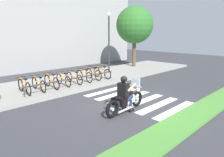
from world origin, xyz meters
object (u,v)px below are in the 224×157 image
at_px(bicycle_4, 74,78).
at_px(bicycle_6, 93,74).
at_px(bicycle_0, 24,86).
at_px(bicycle_7, 102,72).
at_px(bicycle_3, 63,80).
at_px(bicycle_5, 84,76).
at_px(bicycle_2, 52,81).
at_px(bike_rack, 75,79).
at_px(tree_near_rack, 135,25).
at_px(bicycle_1, 39,84).
at_px(rider, 125,91).
at_px(motorcycle, 126,100).
at_px(street_lamp, 109,38).

bearing_deg(bicycle_4, bicycle_6, -0.08).
height_order(bicycle_0, bicycle_7, bicycle_7).
height_order(bicycle_0, bicycle_3, bicycle_0).
distance_m(bicycle_0, bicycle_5, 3.62).
distance_m(bicycle_2, bike_rack, 1.22).
bearing_deg(bicycle_6, bicycle_5, 179.95).
xyz_separation_m(bicycle_7, tree_near_rack, (5.33, 1.65, 3.17)).
distance_m(bicycle_1, bicycle_2, 0.72).
height_order(bicycle_1, tree_near_rack, tree_near_rack).
bearing_deg(tree_near_rack, bicycle_0, -170.97).
bearing_deg(bike_rack, bicycle_4, 56.85).
distance_m(bicycle_5, bicycle_6, 0.72).
bearing_deg(bicycle_6, bicycle_2, 179.99).
distance_m(bicycle_3, bicycle_5, 1.45).
bearing_deg(bicycle_2, tree_near_rack, 10.46).
height_order(bicycle_1, bicycle_3, bicycle_1).
xyz_separation_m(bicycle_0, tree_near_rack, (10.40, 1.65, 3.17)).
height_order(bicycle_3, bicycle_4, bicycle_3).
height_order(bicycle_4, bicycle_5, bicycle_5).
height_order(rider, bicycle_4, rider).
xyz_separation_m(motorcycle, bicycle_5, (1.69, 4.79, 0.04)).
relative_size(bicycle_5, bike_rack, 0.29).
relative_size(bicycle_3, bicycle_6, 0.97).
bearing_deg(bicycle_7, motorcycle, -123.24).
relative_size(bicycle_1, bicycle_7, 0.96).
xyz_separation_m(bicycle_0, bicycle_4, (2.90, 0.00, -0.02)).
bearing_deg(motorcycle, bicycle_7, 56.76).
bearing_deg(bicycle_7, bicycle_2, -179.99).
bearing_deg(bicycle_1, tree_near_rack, 9.69).
xyz_separation_m(bike_rack, tree_near_rack, (7.87, 2.21, 3.10)).
xyz_separation_m(bicycle_3, bike_rack, (0.36, -0.55, 0.09)).
xyz_separation_m(rider, street_lamp, (5.09, 6.05, 1.86)).
bearing_deg(bicycle_5, street_lamp, 20.67).
bearing_deg(bike_rack, bicycle_0, 167.68).
xyz_separation_m(bicycle_2, street_lamp, (5.50, 1.25, 2.18)).
bearing_deg(bicycle_2, bicycle_5, 0.01).
distance_m(bicycle_0, bicycle_6, 4.35).
xyz_separation_m(motorcycle, bicycle_0, (-1.93, 4.79, 0.04)).
relative_size(bicycle_0, bike_rack, 0.29).
relative_size(bicycle_4, street_lamp, 0.38).
relative_size(bicycle_2, street_lamp, 0.38).
bearing_deg(bicycle_1, motorcycle, -75.86).
height_order(bicycle_2, tree_near_rack, tree_near_rack).
bearing_deg(bicycle_1, bicycle_2, -0.07).
xyz_separation_m(motorcycle, bicycle_1, (-1.21, 4.79, 0.03)).
bearing_deg(bicycle_1, street_lamp, 11.39).
bearing_deg(bicycle_3, motorcycle, -92.89).
xyz_separation_m(bicycle_0, street_lamp, (6.95, 1.25, 2.18)).
xyz_separation_m(bicycle_0, bicycle_3, (2.17, 0.00, -0.02)).
bearing_deg(bicycle_3, bicycle_2, -179.94).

